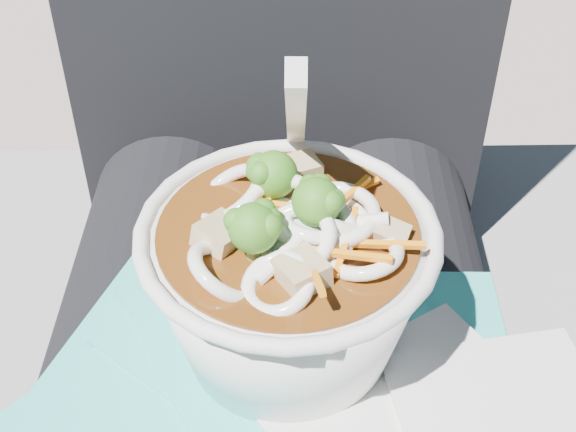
{
  "coord_description": "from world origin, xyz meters",
  "views": [
    {
      "loc": [
        0.01,
        -0.32,
        1.01
      ],
      "look_at": [
        0.01,
        -0.0,
        0.73
      ],
      "focal_mm": 50.0,
      "sensor_mm": 36.0,
      "label": 1
    }
  ],
  "objects_px": {
    "person_body": "(277,298)",
    "udon_bowl": "(288,275)",
    "lap": "(274,419)",
    "plastic_bag": "(287,385)"
  },
  "relations": [
    {
      "from": "plastic_bag",
      "to": "udon_bowl",
      "type": "relative_size",
      "value": 1.98
    },
    {
      "from": "lap",
      "to": "person_body",
      "type": "relative_size",
      "value": 0.47
    },
    {
      "from": "person_body",
      "to": "udon_bowl",
      "type": "relative_size",
      "value": 5.18
    },
    {
      "from": "person_body",
      "to": "udon_bowl",
      "type": "height_order",
      "value": "person_body"
    },
    {
      "from": "lap",
      "to": "plastic_bag",
      "type": "bearing_deg",
      "value": -70.91
    },
    {
      "from": "plastic_bag",
      "to": "lap",
      "type": "bearing_deg",
      "value": 109.09
    },
    {
      "from": "lap",
      "to": "udon_bowl",
      "type": "distance_m",
      "value": 0.14
    },
    {
      "from": "person_body",
      "to": "udon_bowl",
      "type": "distance_m",
      "value": 0.15
    },
    {
      "from": "lap",
      "to": "plastic_bag",
      "type": "height_order",
      "value": "plastic_bag"
    },
    {
      "from": "lap",
      "to": "person_body",
      "type": "bearing_deg",
      "value": 90.0
    }
  ]
}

